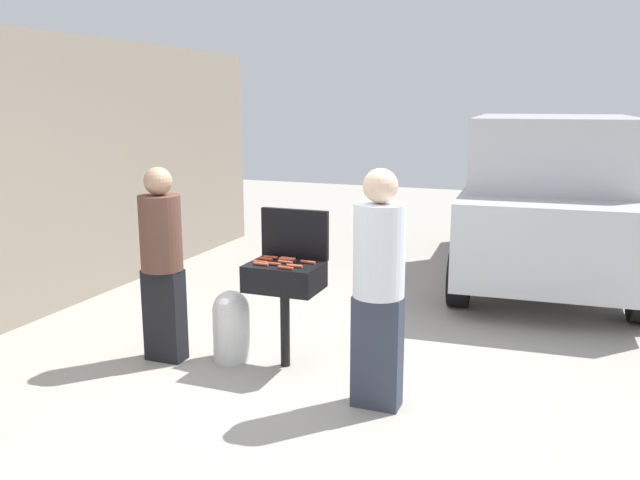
# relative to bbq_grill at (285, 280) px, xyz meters

# --- Properties ---
(ground_plane) EXTENTS (24.00, 24.00, 0.00)m
(ground_plane) POSITION_rel_bbq_grill_xyz_m (0.19, -0.28, -0.75)
(ground_plane) COLOR #9E998E
(house_wall_side) EXTENTS (0.24, 8.00, 2.89)m
(house_wall_side) POSITION_rel_bbq_grill_xyz_m (-2.97, 0.72, 0.70)
(house_wall_side) COLOR gray
(house_wall_side) RESTS_ON ground
(bbq_grill) EXTENTS (0.60, 0.44, 0.89)m
(bbq_grill) POSITION_rel_bbq_grill_xyz_m (0.00, 0.00, 0.00)
(bbq_grill) COLOR black
(bbq_grill) RESTS_ON ground
(grill_lid_open) EXTENTS (0.60, 0.05, 0.42)m
(grill_lid_open) POSITION_rel_bbq_grill_xyz_m (0.00, 0.22, 0.35)
(grill_lid_open) COLOR black
(grill_lid_open) RESTS_ON bbq_grill
(hot_dog_0) EXTENTS (0.13, 0.03, 0.03)m
(hot_dog_0) POSITION_rel_bbq_grill_xyz_m (-0.18, 0.11, 0.15)
(hot_dog_0) COLOR #AD4228
(hot_dog_0) RESTS_ON bbq_grill
(hot_dog_1) EXTENTS (0.13, 0.04, 0.03)m
(hot_dog_1) POSITION_rel_bbq_grill_xyz_m (0.01, 0.01, 0.15)
(hot_dog_1) COLOR #B74C33
(hot_dog_1) RESTS_ON bbq_grill
(hot_dog_2) EXTENTS (0.13, 0.03, 0.03)m
(hot_dog_2) POSITION_rel_bbq_grill_xyz_m (-0.15, -0.12, 0.15)
(hot_dog_2) COLOR #C6593D
(hot_dog_2) RESTS_ON bbq_grill
(hot_dog_3) EXTENTS (0.13, 0.04, 0.03)m
(hot_dog_3) POSITION_rel_bbq_grill_xyz_m (0.18, 0.07, 0.15)
(hot_dog_3) COLOR #B74C33
(hot_dog_3) RESTS_ON bbq_grill
(hot_dog_4) EXTENTS (0.13, 0.04, 0.03)m
(hot_dog_4) POSITION_rel_bbq_grill_xyz_m (-0.19, 0.04, 0.15)
(hot_dog_4) COLOR #AD4228
(hot_dog_4) RESTS_ON bbq_grill
(hot_dog_5) EXTENTS (0.13, 0.03, 0.03)m
(hot_dog_5) POSITION_rel_bbq_grill_xyz_m (-0.06, -0.08, 0.15)
(hot_dog_5) COLOR #AD4228
(hot_dog_5) RESTS_ON bbq_grill
(hot_dog_6) EXTENTS (0.13, 0.04, 0.03)m
(hot_dog_6) POSITION_rel_bbq_grill_xyz_m (-0.02, 0.09, 0.15)
(hot_dog_6) COLOR #C6593D
(hot_dog_6) RESTS_ON bbq_grill
(hot_dog_7) EXTENTS (0.13, 0.03, 0.03)m
(hot_dog_7) POSITION_rel_bbq_grill_xyz_m (0.09, -0.17, 0.15)
(hot_dog_7) COLOR #AD4228
(hot_dog_7) RESTS_ON bbq_grill
(hot_dog_8) EXTENTS (0.13, 0.03, 0.03)m
(hot_dog_8) POSITION_rel_bbq_grill_xyz_m (-0.19, -0.06, 0.15)
(hot_dog_8) COLOR #AD4228
(hot_dog_8) RESTS_ON bbq_grill
(hot_dog_9) EXTENTS (0.13, 0.03, 0.03)m
(hot_dog_9) POSITION_rel_bbq_grill_xyz_m (-0.02, 0.13, 0.15)
(hot_dog_9) COLOR #C6593D
(hot_dog_9) RESTS_ON bbq_grill
(hot_dog_10) EXTENTS (0.13, 0.03, 0.03)m
(hot_dog_10) POSITION_rel_bbq_grill_xyz_m (0.13, -0.08, 0.15)
(hot_dog_10) COLOR #C6593D
(hot_dog_10) RESTS_ON bbq_grill
(propane_tank) EXTENTS (0.32, 0.32, 0.62)m
(propane_tank) POSITION_rel_bbq_grill_xyz_m (-0.49, -0.04, -0.43)
(propane_tank) COLOR silver
(propane_tank) RESTS_ON ground
(person_left) EXTENTS (0.35, 0.35, 1.67)m
(person_left) POSITION_rel_bbq_grill_xyz_m (-1.02, -0.24, 0.16)
(person_left) COLOR black
(person_left) RESTS_ON ground
(person_right) EXTENTS (0.37, 0.37, 1.75)m
(person_right) POSITION_rel_bbq_grill_xyz_m (0.93, -0.44, 0.20)
(person_right) COLOR #333847
(person_right) RESTS_ON ground
(parked_minivan) EXTENTS (2.25, 4.51, 2.02)m
(parked_minivan) POSITION_rel_bbq_grill_xyz_m (1.90, 3.73, 0.28)
(parked_minivan) COLOR #B7B7BC
(parked_minivan) RESTS_ON ground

